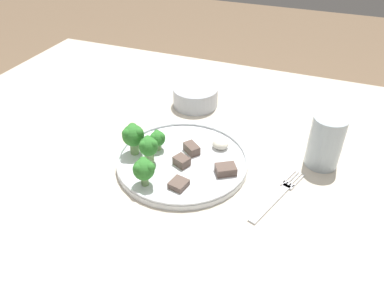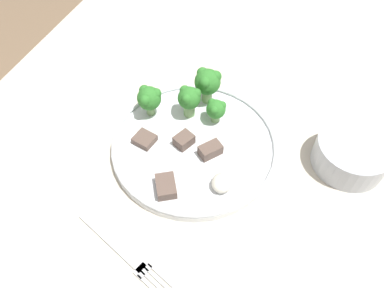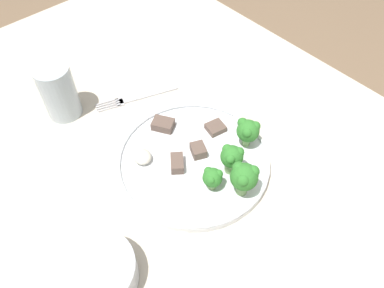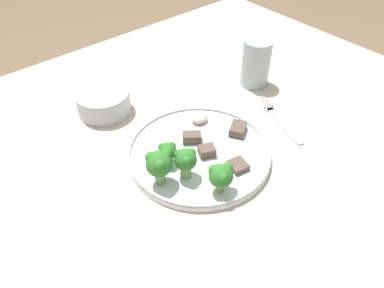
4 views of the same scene
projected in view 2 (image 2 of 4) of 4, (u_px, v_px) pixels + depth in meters
name	position (u px, v px, depth m)	size (l,w,h in m)	color
ground_plane	(213.00, 287.00, 1.25)	(8.00, 8.00, 0.00)	#7F664C
table	(228.00, 179.00, 0.72)	(1.35, 0.97, 0.77)	beige
dinner_plate	(194.00, 145.00, 0.64)	(0.28, 0.28, 0.02)	white
fork	(123.00, 251.00, 0.53)	(0.08, 0.18, 0.00)	silver
cream_bowl	(351.00, 154.00, 0.61)	(0.12, 0.12, 0.05)	#B7BCC6
broccoli_floret_near_rim_left	(216.00, 109.00, 0.64)	(0.03, 0.03, 0.05)	#7FA866
broccoli_floret_center_left	(208.00, 82.00, 0.66)	(0.05, 0.05, 0.07)	#7FA866
broccoli_floret_back_left	(189.00, 99.00, 0.64)	(0.04, 0.04, 0.06)	#7FA866
broccoli_floret_front_left	(149.00, 98.00, 0.65)	(0.04, 0.04, 0.06)	#7FA866
meat_slice_front_slice	(184.00, 140.00, 0.63)	(0.04, 0.04, 0.02)	brown
meat_slice_middle_slice	(210.00, 150.00, 0.61)	(0.04, 0.04, 0.02)	brown
meat_slice_rear_slice	(166.00, 186.00, 0.57)	(0.05, 0.05, 0.02)	brown
meat_slice_edge_slice	(144.00, 139.00, 0.63)	(0.04, 0.04, 0.01)	brown
sauce_dollop	(222.00, 183.00, 0.58)	(0.04, 0.03, 0.02)	silver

